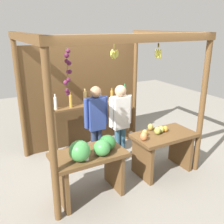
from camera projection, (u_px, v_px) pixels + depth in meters
ground_plane at (107, 162)px, 5.10m from camera, size 12.00×12.00×0.00m
market_stall at (95, 86)px, 5.01m from camera, size 2.81×2.21×2.50m
fruit_counter_left at (90, 159)px, 3.85m from camera, size 1.13×0.65×1.07m
fruit_counter_right at (162, 144)px, 4.61m from camera, size 1.13×0.64×0.91m
bottle_shelf_unit at (93, 113)px, 5.53m from camera, size 1.80×0.22×1.36m
vendor_man at (96, 119)px, 4.77m from camera, size 0.48×0.21×1.56m
vendor_woman at (120, 118)px, 4.81m from camera, size 0.48×0.21×1.57m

